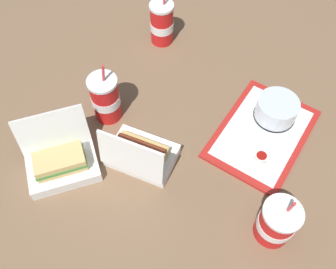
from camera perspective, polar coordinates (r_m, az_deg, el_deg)
The scene contains 11 objects.
ground_plane at distance 1.17m, azimuth 0.74°, elevation -3.79°, with size 3.20×3.20×0.00m, color brown.
food_tray at distance 1.25m, azimuth 14.16°, elevation 0.13°, with size 0.37×0.27×0.01m.
cake_container at distance 1.26m, azimuth 16.19°, elevation 3.63°, with size 0.14×0.14×0.07m.
ketchup_cup at distance 1.18m, azimuth 13.98°, elevation -3.39°, with size 0.04×0.04×0.02m.
napkin_stack at distance 1.21m, azimuth 14.92°, elevation -2.09°, with size 0.10×0.10×0.00m, color white.
plastic_fork at distance 1.25m, azimuth 10.57°, elevation 2.12°, with size 0.11×0.01×0.01m, color white.
clamshell_hotdog_left at distance 1.13m, azimuth -4.15°, elevation -2.94°, with size 0.18×0.22×0.18m.
clamshell_sandwich_corner at distance 1.16m, azimuth -15.96°, elevation -4.10°, with size 0.27×0.26×0.17m.
soda_cup_corner at distance 1.45m, azimuth -0.95°, elevation 16.56°, with size 0.09×0.09×0.22m.
soda_cup_back at distance 1.05m, azimuth 16.23°, elevation -12.76°, with size 0.10×0.10×0.21m.
soda_cup_right at distance 1.21m, azimuth -9.49°, elevation 5.45°, with size 0.09×0.09×0.23m.
Camera 1 is at (-0.48, -0.31, 1.02)m, focal length 40.00 mm.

